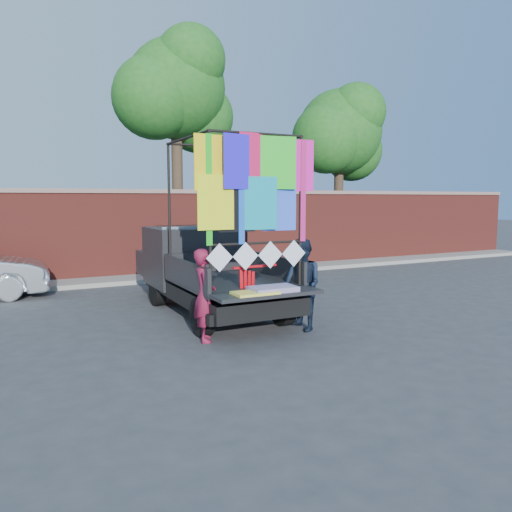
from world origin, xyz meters
name	(u,v)px	position (x,y,z in m)	size (l,w,h in m)	color
ground	(269,329)	(0.00, 0.00, 0.00)	(90.00, 90.00, 0.00)	#38383A
brick_wall	(159,232)	(0.00, 7.00, 1.33)	(30.00, 0.45, 2.61)	maroon
curb	(167,277)	(0.00, 6.30, 0.06)	(30.00, 1.20, 0.12)	gray
tree_mid	(177,93)	(1.02, 8.12, 5.70)	(4.20, 3.30, 7.73)	#38281C
tree_right	(341,135)	(7.52, 8.12, 4.75)	(4.20, 3.30, 6.62)	#38281C
pickup_truck	(201,268)	(-0.46, 2.23, 0.86)	(2.15, 5.41, 3.40)	black
woman	(205,295)	(-1.31, -0.18, 0.77)	(0.56, 0.37, 1.53)	maroon
man	(302,285)	(0.47, -0.33, 0.82)	(0.80, 0.62, 1.64)	#131D31
streamer_bundle	(250,277)	(-0.51, -0.27, 1.02)	(0.85, 0.12, 0.59)	red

